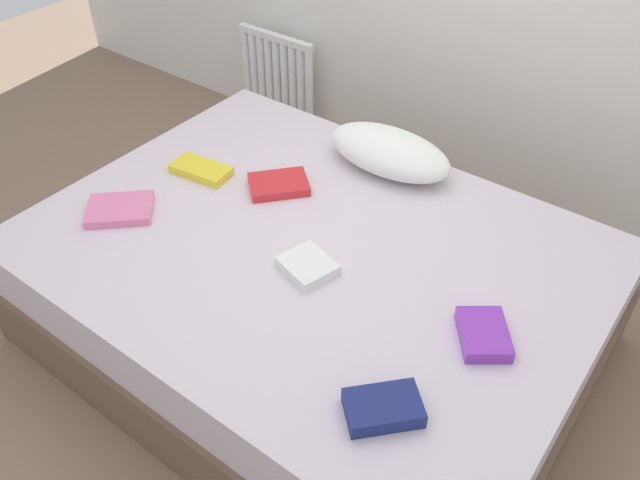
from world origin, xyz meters
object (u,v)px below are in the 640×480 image
(textbook_purple, at_px, (484,334))
(textbook_pink, at_px, (120,209))
(radiator, at_px, (277,74))
(textbook_white, at_px, (308,266))
(textbook_navy, at_px, (383,408))
(textbook_yellow, at_px, (201,170))
(pillow, at_px, (389,152))
(textbook_red, at_px, (279,184))
(bed, at_px, (312,294))

(textbook_purple, bearing_deg, textbook_pink, -116.71)
(radiator, xyz_separation_m, textbook_white, (1.25, -1.32, 0.18))
(textbook_pink, bearing_deg, textbook_navy, -50.22)
(textbook_purple, distance_m, textbook_yellow, 1.31)
(textbook_purple, relative_size, textbook_navy, 0.94)
(pillow, height_order, textbook_yellow, pillow)
(textbook_red, bearing_deg, bed, -80.39)
(radiator, xyz_separation_m, textbook_yellow, (0.55, -1.12, 0.18))
(textbook_white, bearing_deg, textbook_yellow, 179.65)
(textbook_purple, bearing_deg, textbook_red, -140.20)
(pillow, distance_m, textbook_red, 0.47)
(pillow, bearing_deg, textbook_purple, -40.26)
(textbook_purple, height_order, textbook_navy, textbook_navy)
(radiator, height_order, textbook_purple, radiator)
(bed, relative_size, radiator, 3.94)
(radiator, distance_m, textbook_white, 1.83)
(textbook_navy, height_order, textbook_red, textbook_navy)
(textbook_white, xyz_separation_m, textbook_red, (-0.38, 0.31, -0.00))
(bed, bearing_deg, radiator, 134.28)
(textbook_white, bearing_deg, textbook_red, 156.62)
(textbook_purple, relative_size, textbook_yellow, 0.79)
(textbook_pink, bearing_deg, textbook_white, -30.53)
(pillow, xyz_separation_m, textbook_yellow, (-0.58, -0.49, -0.06))
(pillow, xyz_separation_m, textbook_pink, (-0.64, -0.86, -0.06))
(textbook_pink, bearing_deg, textbook_yellow, 37.91)
(textbook_pink, distance_m, textbook_white, 0.77)
(radiator, bearing_deg, textbook_yellow, -63.91)
(textbook_purple, bearing_deg, textbook_navy, -50.78)
(bed, relative_size, textbook_yellow, 8.30)
(radiator, bearing_deg, textbook_pink, -71.72)
(textbook_white, bearing_deg, textbook_navy, -17.10)
(bed, height_order, textbook_white, textbook_white)
(bed, bearing_deg, textbook_navy, -37.40)
(textbook_navy, bearing_deg, textbook_pink, 125.97)
(textbook_yellow, bearing_deg, bed, -14.83)
(radiator, bearing_deg, textbook_red, -49.52)
(textbook_navy, bearing_deg, textbook_yellow, 109.49)
(pillow, distance_m, textbook_yellow, 0.76)
(radiator, relative_size, textbook_red, 2.24)
(textbook_red, relative_size, textbook_yellow, 0.94)
(textbook_red, height_order, textbook_yellow, same)
(radiator, distance_m, textbook_purple, 2.24)
(textbook_white, bearing_deg, bed, 137.80)
(textbook_red, bearing_deg, pillow, 5.68)
(textbook_pink, bearing_deg, textbook_purple, -32.95)
(textbook_navy, distance_m, textbook_yellow, 1.31)
(bed, xyz_separation_m, radiator, (-1.17, 1.20, 0.09))
(radiator, relative_size, textbook_white, 2.94)
(bed, height_order, textbook_navy, textbook_navy)
(textbook_purple, height_order, textbook_pink, textbook_purple)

